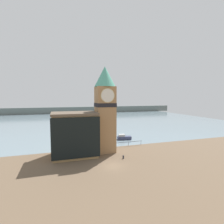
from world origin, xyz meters
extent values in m
plane|color=brown|center=(0.00, 0.00, 0.00)|extent=(160.00, 160.00, 0.00)
cube|color=gray|center=(0.00, 72.05, 0.00)|extent=(160.00, 120.00, 0.00)
cube|color=slate|center=(0.00, 112.05, 2.50)|extent=(180.00, 3.00, 5.00)
cube|color=#333338|center=(8.23, 11.80, 1.05)|extent=(8.07, 0.08, 0.08)
cylinder|color=#333338|center=(4.49, 11.80, 0.53)|extent=(0.07, 0.07, 1.05)
cylinder|color=#333338|center=(8.23, 11.80, 0.53)|extent=(0.07, 0.07, 1.05)
cylinder|color=#333338|center=(11.96, 11.80, 0.53)|extent=(0.07, 0.07, 1.05)
cube|color=#9E754C|center=(1.05, 9.22, 7.75)|extent=(4.30, 4.30, 15.49)
cube|color=black|center=(1.05, 9.22, 11.22)|extent=(4.42, 4.42, 0.90)
cylinder|color=tan|center=(1.05, 7.01, 13.41)|extent=(3.27, 0.12, 3.27)
cylinder|color=silver|center=(1.05, 6.93, 13.41)|extent=(2.97, 0.12, 2.97)
cylinder|color=tan|center=(3.25, 9.22, 13.41)|extent=(0.12, 3.27, 3.27)
cylinder|color=silver|center=(3.34, 9.22, 13.41)|extent=(0.12, 2.97, 2.97)
cone|color=#51A88E|center=(1.05, 9.22, 17.83)|extent=(4.94, 4.94, 4.68)
cube|color=#A88451|center=(-6.26, 8.29, 4.60)|extent=(9.34, 6.92, 9.20)
cube|color=brown|center=(-6.26, 8.29, 9.45)|extent=(9.74, 7.32, 0.50)
cube|color=black|center=(-6.26, 4.68, 4.78)|extent=(9.84, 0.30, 8.47)
cube|color=#333856|center=(9.75, 18.67, 0.48)|extent=(4.46, 2.47, 0.97)
cube|color=#B2B2B2|center=(9.01, 18.80, 1.31)|extent=(2.04, 1.54, 0.68)
cylinder|color=#2D2D33|center=(3.37, 3.12, 0.28)|extent=(0.32, 0.32, 0.57)
sphere|color=#2D2D33|center=(3.37, 3.12, 0.57)|extent=(0.34, 0.34, 0.34)
camera|label=1|loc=(-9.90, -30.59, 13.11)|focal=28.00mm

